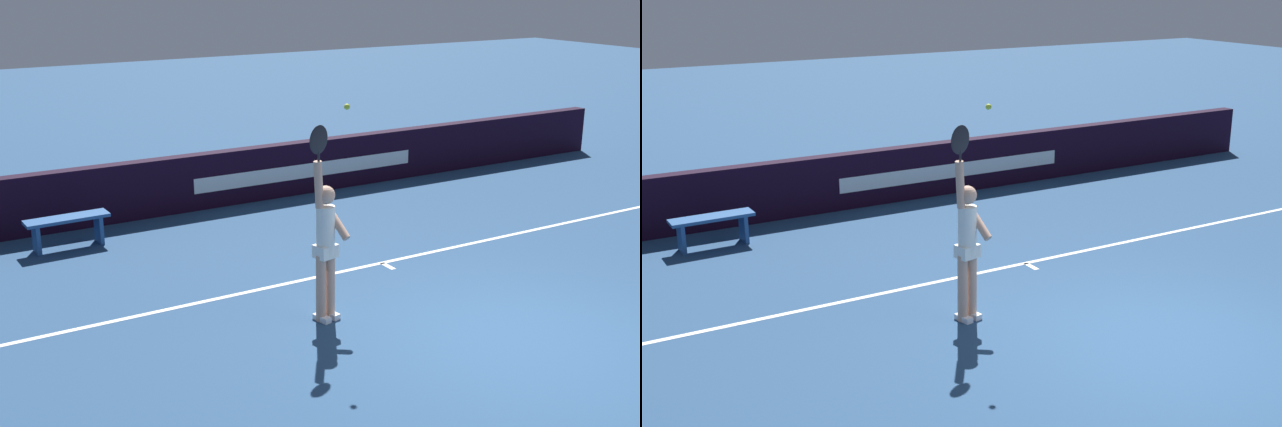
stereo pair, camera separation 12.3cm
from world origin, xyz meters
The scene contains 6 objects.
ground_plane centered at (0.00, 0.00, 0.00)m, with size 60.00×60.00×0.00m, color navy.
court_lines centered at (0.00, 0.14, 0.00)m, with size 12.21×5.69×0.00m.
back_wall centered at (0.00, 6.89, 0.50)m, with size 16.73×0.28×0.99m.
tennis_player centered at (-1.73, 1.66, 1.01)m, with size 0.50×0.45×2.46m.
tennis_ball centered at (-1.58, 1.44, 2.65)m, with size 0.07×0.07×0.07m.
courtside_bench_near centered at (-3.77, 5.94, 0.37)m, with size 1.27×0.40×0.50m.
Camera 2 is at (-6.37, -6.30, 4.18)m, focal length 45.70 mm.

